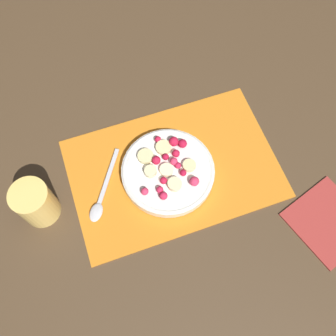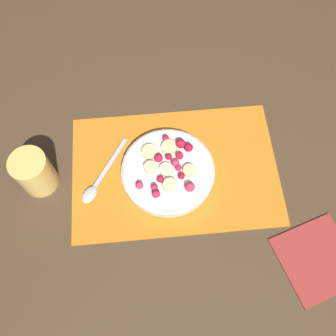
% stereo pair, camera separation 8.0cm
% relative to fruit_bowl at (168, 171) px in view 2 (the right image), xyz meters
% --- Properties ---
extents(ground_plane, '(3.00, 3.00, 0.00)m').
position_rel_fruit_bowl_xyz_m(ground_plane, '(0.02, 0.01, -0.02)').
color(ground_plane, '#4C3823').
extents(placemat, '(0.46, 0.30, 0.01)m').
position_rel_fruit_bowl_xyz_m(placemat, '(0.02, 0.01, -0.02)').
color(placemat, orange).
rests_on(placemat, ground_plane).
extents(fruit_bowl, '(0.20, 0.20, 0.05)m').
position_rel_fruit_bowl_xyz_m(fruit_bowl, '(0.00, 0.00, 0.00)').
color(fruit_bowl, silver).
rests_on(fruit_bowl, placemat).
extents(spoon, '(0.11, 0.16, 0.01)m').
position_rel_fruit_bowl_xyz_m(spoon, '(-0.16, -0.01, -0.01)').
color(spoon, silver).
rests_on(spoon, placemat).
extents(drinking_glass, '(0.08, 0.08, 0.10)m').
position_rel_fruit_bowl_xyz_m(drinking_glass, '(-0.28, 0.01, 0.03)').
color(drinking_glass, '#F4CC66').
rests_on(drinking_glass, ground_plane).
extents(napkin, '(0.18, 0.18, 0.01)m').
position_rel_fruit_bowl_xyz_m(napkin, '(0.28, -0.21, -0.02)').
color(napkin, '#A3332D').
rests_on(napkin, ground_plane).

